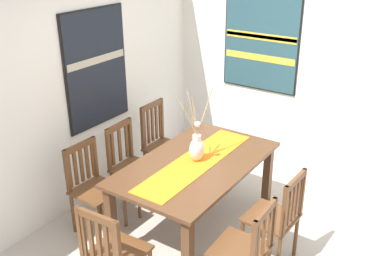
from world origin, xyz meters
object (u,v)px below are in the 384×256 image
at_px(chair_2, 112,253).
at_px(dining_table, 196,172).
at_px(chair_0, 92,186).
at_px(chair_5, 278,216).
at_px(chair_1, 246,249).
at_px(painting_on_side_wall, 261,41).
at_px(chair_4, 131,165).
at_px(chair_3, 161,142).
at_px(painting_on_back_wall, 96,68).
at_px(centerpiece_vase, 197,147).

bearing_deg(chair_2, dining_table, 0.21).
height_order(chair_0, chair_5, chair_5).
relative_size(dining_table, chair_1, 1.87).
bearing_deg(painting_on_side_wall, dining_table, -173.94).
height_order(chair_4, chair_5, chair_4).
relative_size(dining_table, chair_2, 1.82).
relative_size(chair_0, chair_3, 0.94).
bearing_deg(chair_1, dining_table, 56.26).
height_order(chair_2, chair_5, chair_2).
bearing_deg(chair_2, chair_3, 26.07).
bearing_deg(chair_3, painting_on_back_wall, 137.97).
relative_size(centerpiece_vase, chair_3, 0.71).
xyz_separation_m(chair_1, chair_2, (-0.63, 0.84, 0.02)).
distance_m(dining_table, chair_5, 0.89).
bearing_deg(chair_2, chair_0, 53.38).
xyz_separation_m(dining_table, painting_on_side_wall, (1.69, 0.18, 0.93)).
height_order(chair_2, painting_on_back_wall, painting_on_back_wall).
bearing_deg(chair_5, chair_1, 176.45).
bearing_deg(painting_on_side_wall, chair_4, 159.17).
bearing_deg(painting_on_side_wall, chair_2, -176.36).
bearing_deg(chair_5, chair_2, 143.30).
bearing_deg(chair_5, chair_3, 71.09).
bearing_deg(chair_1, chair_3, 56.42).
distance_m(dining_table, chair_1, 1.03).
bearing_deg(chair_2, painting_on_back_wall, 46.11).
bearing_deg(centerpiece_vase, chair_4, 93.26).
bearing_deg(dining_table, chair_2, -179.79).
bearing_deg(painting_on_back_wall, chair_2, -133.89).
bearing_deg(chair_2, chair_4, 35.24).
xyz_separation_m(chair_0, chair_3, (1.12, 0.00, 0.02)).
height_order(chair_0, painting_on_back_wall, painting_on_back_wall).
relative_size(chair_2, painting_on_back_wall, 0.74).
relative_size(painting_on_back_wall, painting_on_side_wall, 1.04).
distance_m(chair_2, chair_4, 1.44).
height_order(chair_1, chair_2, chair_2).
relative_size(chair_0, chair_5, 0.99).
bearing_deg(chair_3, dining_table, -123.42).
bearing_deg(chair_0, chair_3, 0.25).
xyz_separation_m(chair_2, painting_on_back_wall, (1.26, 1.31, 0.96)).
relative_size(chair_0, painting_on_side_wall, 0.77).
relative_size(dining_table, painting_on_back_wall, 1.35).
distance_m(centerpiece_vase, chair_0, 1.10).
bearing_deg(painting_on_back_wall, chair_1, -106.31).
xyz_separation_m(chair_5, painting_on_back_wall, (0.09, 2.18, 0.96)).
bearing_deg(chair_5, dining_table, 88.20).
distance_m(centerpiece_vase, chair_1, 1.12).
xyz_separation_m(dining_table, painting_on_back_wall, (0.07, 1.31, 0.81)).
bearing_deg(chair_1, chair_0, 89.88).
relative_size(chair_1, chair_4, 0.97).
xyz_separation_m(chair_3, chair_4, (-0.58, -0.03, -0.03)).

